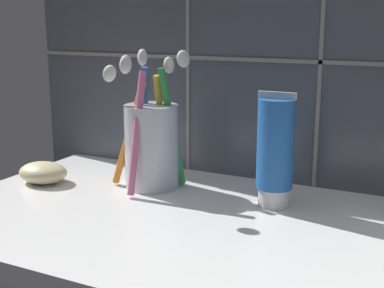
# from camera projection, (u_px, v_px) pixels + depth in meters

# --- Properties ---
(sink_counter) EXTENTS (0.74, 0.35, 0.02)m
(sink_counter) POSITION_uv_depth(u_px,v_px,m) (255.00, 238.00, 0.56)
(sink_counter) COLOR white
(sink_counter) RESTS_ON ground
(tile_wall_backsplash) EXTENTS (0.84, 0.02, 0.48)m
(tile_wall_backsplash) POSITION_uv_depth(u_px,v_px,m) (310.00, 14.00, 0.66)
(tile_wall_backsplash) COLOR #4C515B
(tile_wall_backsplash) RESTS_ON ground
(toothbrush_cup) EXTENTS (0.11, 0.11, 0.18)m
(toothbrush_cup) POSITION_uv_depth(u_px,v_px,m) (151.00, 142.00, 0.69)
(toothbrush_cup) COLOR silver
(toothbrush_cup) RESTS_ON sink_counter
(toothpaste_tube) EXTENTS (0.04, 0.04, 0.13)m
(toothpaste_tube) POSITION_uv_depth(u_px,v_px,m) (275.00, 151.00, 0.61)
(toothpaste_tube) COLOR white
(toothpaste_tube) RESTS_ON sink_counter
(soap_bar) EXTENTS (0.07, 0.05, 0.03)m
(soap_bar) POSITION_uv_depth(u_px,v_px,m) (43.00, 173.00, 0.71)
(soap_bar) COLOR beige
(soap_bar) RESTS_ON sink_counter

